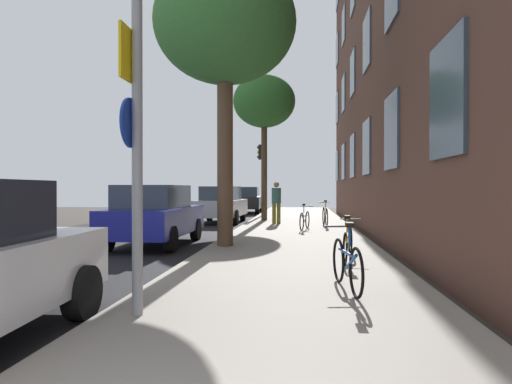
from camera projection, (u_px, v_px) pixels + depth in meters
name	position (u px, v px, depth m)	size (l,w,h in m)	color
ground_plane	(194.00, 233.00, 16.17)	(41.80, 41.80, 0.00)	#332D28
road_asphalt	(136.00, 232.00, 16.37)	(7.00, 38.00, 0.01)	black
sidewalk	(295.00, 232.00, 15.83)	(4.20, 38.00, 0.12)	gray
building_facade	(376.00, 9.00, 15.02)	(0.56, 27.00, 14.66)	#513328
sign_post	(135.00, 136.00, 5.22)	(0.16, 0.60, 3.60)	gray
traffic_light	(262.00, 166.00, 24.98)	(0.43, 0.24, 3.82)	black
tree_near	(225.00, 25.00, 11.55)	(3.54, 3.54, 7.05)	brown
tree_far	(264.00, 102.00, 20.74)	(2.78, 2.78, 6.50)	#4C3823
bicycle_0	(347.00, 263.00, 6.52)	(0.42, 1.71, 0.96)	black
bicycle_1	(348.00, 243.00, 9.11)	(0.49, 1.64, 0.90)	black
bicycle_2	(305.00, 220.00, 15.97)	(0.49, 1.55, 0.91)	black
bicycle_3	(325.00, 216.00, 17.44)	(0.42, 1.71, 0.99)	black
pedestrian_0	(276.00, 200.00, 18.74)	(0.46, 0.46, 1.69)	olive
car_1	(155.00, 215.00, 12.47)	(1.81, 4.18, 1.62)	navy
car_2	(221.00, 204.00, 20.74)	(1.89, 3.96, 1.62)	#B7B7BC
car_3	(247.00, 200.00, 29.01)	(1.90, 4.43, 1.62)	black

